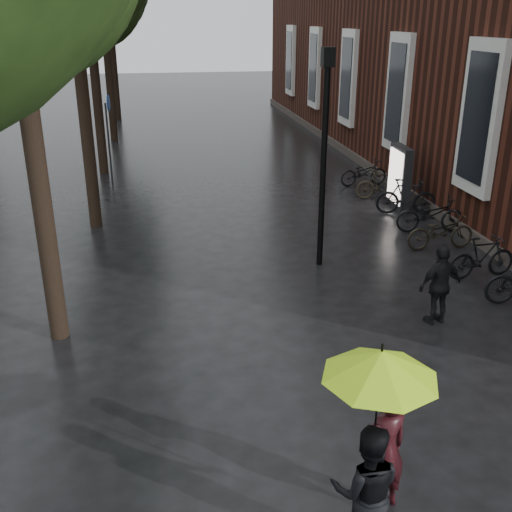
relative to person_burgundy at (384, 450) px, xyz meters
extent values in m
cube|color=silver|center=(5.41, 8.21, 2.21)|extent=(0.25, 1.60, 3.60)
cube|color=black|center=(5.31, 8.21, 2.21)|extent=(0.10, 1.20, 3.00)
cube|color=silver|center=(5.41, 13.21, 2.21)|extent=(0.25, 1.60, 3.60)
cube|color=black|center=(5.31, 13.21, 2.21)|extent=(0.10, 1.20, 3.00)
cube|color=silver|center=(5.41, 18.21, 2.21)|extent=(0.25, 1.60, 3.60)
cube|color=black|center=(5.31, 18.21, 2.21)|extent=(0.10, 1.20, 3.00)
cube|color=silver|center=(5.41, 23.21, 2.21)|extent=(0.25, 1.60, 3.60)
cube|color=black|center=(5.31, 23.21, 2.21)|extent=(0.10, 1.20, 3.00)
cube|color=silver|center=(5.41, 28.21, 2.21)|extent=(0.25, 1.60, 3.60)
cube|color=black|center=(5.31, 28.21, 2.21)|extent=(0.10, 1.20, 3.00)
cube|color=#3F3833|center=(5.56, 17.21, -0.64)|extent=(0.40, 33.00, 0.30)
cylinder|color=black|center=(-4.14, 4.71, 1.47)|extent=(0.32, 0.32, 4.51)
cylinder|color=black|center=(-3.94, 10.71, 1.69)|extent=(0.32, 0.32, 4.95)
cylinder|color=black|center=(-4.09, 16.71, 1.41)|extent=(0.32, 0.32, 4.40)
cylinder|color=black|center=(-3.99, 22.71, 1.60)|extent=(0.32, 0.32, 4.79)
cylinder|color=black|center=(-4.04, 28.71, 1.49)|extent=(0.32, 0.32, 4.57)
imported|color=#330E12|center=(0.00, 0.00, 0.00)|extent=(0.65, 0.51, 1.58)
imported|color=black|center=(-0.40, -0.53, -0.02)|extent=(0.87, 0.76, 1.53)
cylinder|color=black|center=(-0.26, -0.30, 0.56)|extent=(0.02, 0.02, 1.51)
cone|color=#BDFF1A|center=(-0.26, -0.30, 1.31)|extent=(1.19, 1.19, 0.30)
cylinder|color=black|center=(-0.26, -0.30, 1.51)|extent=(0.02, 0.02, 0.08)
imported|color=black|center=(2.63, 4.06, -0.04)|extent=(0.94, 0.55, 1.50)
imported|color=black|center=(4.47, 5.80, -0.32)|extent=(1.60, 0.57, 0.94)
imported|color=black|center=(4.38, 7.56, -0.35)|extent=(1.69, 0.61, 0.88)
imported|color=black|center=(4.68, 8.77, -0.32)|extent=(1.85, 0.84, 0.94)
imported|color=black|center=(4.66, 10.30, -0.28)|extent=(1.77, 0.85, 1.03)
imported|color=black|center=(4.50, 11.89, -0.33)|extent=(1.56, 0.51, 0.92)
imported|color=black|center=(4.52, 13.49, -0.36)|extent=(1.68, 0.73, 0.86)
cube|color=black|center=(4.66, 10.85, 0.13)|extent=(0.25, 1.22, 1.83)
cube|color=white|center=(4.52, 10.85, 0.18)|extent=(0.04, 1.02, 1.50)
cylinder|color=black|center=(1.26, 7.13, 1.40)|extent=(0.13, 0.13, 4.38)
cube|color=black|center=(1.26, 7.13, 3.70)|extent=(0.24, 0.24, 0.38)
sphere|color=#FFE5B2|center=(1.26, 7.13, 3.70)|extent=(0.20, 0.20, 0.20)
cylinder|color=#262628|center=(-3.74, 15.40, 0.52)|extent=(0.06, 0.06, 2.62)
cylinder|color=navy|center=(-3.64, 15.40, 1.83)|extent=(0.03, 0.52, 0.52)
camera|label=1|loc=(-2.32, -5.02, 4.47)|focal=42.00mm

